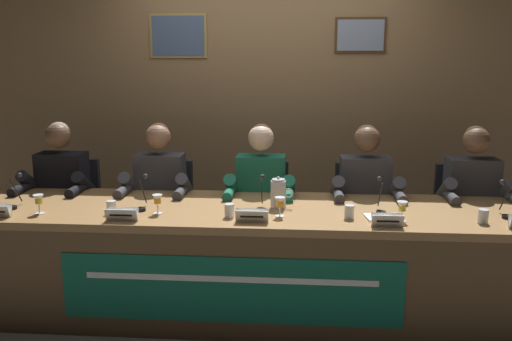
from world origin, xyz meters
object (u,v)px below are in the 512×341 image
water_cup_left (111,208)px  microphone_center (261,199)px  conference_table (254,244)px  chair_left (166,220)px  chair_far_left (72,217)px  water_cup_right (349,213)px  panelist_far_right (474,198)px  chair_right (361,224)px  panelist_far_left (59,190)px  microphone_far_left (15,196)px  chair_far_right (462,226)px  microphone_left (142,198)px  water_cup_far_right (483,217)px  panelist_center (260,194)px  microphone_right (380,201)px  water_pitcher_central (278,193)px  juice_glass_center (280,203)px  juice_glass_far_left (39,201)px  nameplate_left (122,214)px  document_stack_right (383,217)px  panelist_right (366,196)px  panelist_left (158,192)px  nameplate_right (387,220)px  nameplate_center (253,216)px  chair_center (262,222)px  juice_glass_right (402,208)px  juice_glass_left (157,200)px  microphone_far_right (505,205)px

water_cup_left → microphone_center: size_ratio=0.39×
conference_table → chair_left: chair_left is taller
chair_far_left → water_cup_left: chair_far_left is taller
water_cup_right → panelist_far_right: size_ratio=0.07×
chair_right → panelist_far_right: panelist_far_right is taller
chair_left → panelist_far_left: bearing=-165.5°
microphone_far_left → chair_far_right: (3.12, 0.74, -0.37)m
microphone_left → water_cup_far_right: bearing=-3.9°
conference_table → panelist_far_left: panelist_far_left is taller
panelist_center → water_cup_right: (0.59, -0.62, 0.06)m
panelist_far_left → microphone_center: size_ratio=5.64×
microphone_right → water_pitcher_central: 0.65m
panelist_center → water_pitcher_central: (0.15, -0.41, 0.11)m
juice_glass_center → chair_right: bearing=53.3°
juice_glass_far_left → panelist_far_right: panelist_far_right is taller
nameplate_left → microphone_center: size_ratio=0.90×
water_cup_left → chair_right: 1.89m
microphone_right → document_stack_right: bearing=-90.4°
panelist_right → panelist_left: bearing=180.0°
chair_left → juice_glass_center: chair_left is taller
water_cup_right → microphone_right: microphone_right is taller
chair_far_left → panelist_far_right: (3.07, -0.20, 0.28)m
nameplate_left → nameplate_right: (1.58, 0.00, -0.00)m
microphone_left → nameplate_right: size_ratio=1.19×
nameplate_left → water_cup_right: bearing=6.4°
juice_glass_far_left → microphone_right: microphone_right is taller
panelist_center → juice_glass_center: (0.16, -0.61, 0.11)m
microphone_far_left → nameplate_center: 1.60m
nameplate_center → water_cup_far_right: water_cup_far_right is taller
chair_right → juice_glass_center: bearing=-126.7°
microphone_far_left → panelist_right: (2.35, 0.54, -0.09)m
nameplate_center → microphone_right: microphone_right is taller
juice_glass_far_left → chair_center: chair_center is taller
juice_glass_right → water_cup_right: juice_glass_right is taller
nameplate_center → chair_far_right: bearing=31.6°
microphone_left → microphone_center: (0.77, 0.04, 0.00)m
water_cup_right → microphone_far_left: bearing=177.8°
juice_glass_left → juice_glass_center: (0.77, -0.00, 0.00)m
panelist_center → juice_glass_right: bearing=-36.1°
chair_far_left → water_pitcher_central: size_ratio=4.25×
water_cup_left → microphone_left: bearing=36.2°
panelist_far_left → water_cup_left: 0.90m
chair_left → juice_glass_right: size_ratio=7.19×
chair_center → water_cup_far_right: (1.37, -0.85, 0.33)m
conference_table → document_stack_right: document_stack_right is taller
panelist_left → panelist_far_right: bearing=0.0°
panelist_right → microphone_far_right: panelist_right is taller
microphone_left → nameplate_right: microphone_left is taller
conference_table → panelist_far_right: bearing=19.5°
juice_glass_center → chair_left: bearing=139.0°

